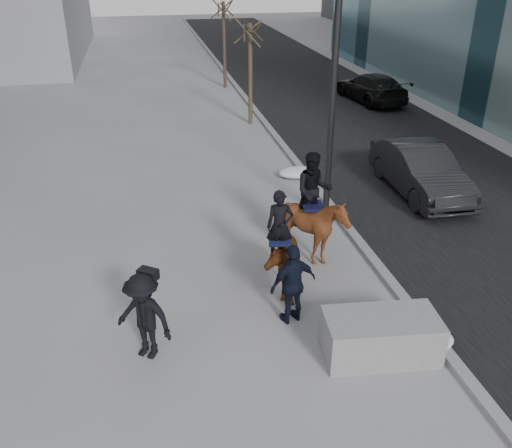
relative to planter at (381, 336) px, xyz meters
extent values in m
plane|color=gray|center=(-1.76, 1.74, -0.42)|extent=(120.00, 120.00, 0.00)
cube|color=black|center=(5.24, 11.74, -0.42)|extent=(8.00, 90.00, 0.01)
cube|color=gray|center=(1.24, 11.74, -0.36)|extent=(0.25, 90.00, 0.12)
cube|color=gray|center=(0.00, 0.00, 0.00)|extent=(2.20, 1.26, 0.84)
imported|color=black|center=(4.30, 6.94, 0.33)|extent=(1.69, 4.61, 1.51)
imported|color=black|center=(7.35, 18.20, 0.28)|extent=(2.53, 5.01, 1.40)
imported|color=#4E220F|center=(-1.30, 2.49, 0.35)|extent=(1.12, 1.93, 1.54)
imported|color=black|center=(-1.30, 2.64, 1.13)|extent=(0.64, 0.48, 1.61)
cube|color=#10163C|center=(-1.30, 2.64, 0.79)|extent=(0.57, 0.63, 0.06)
imported|color=#47200E|center=(-0.20, 3.63, 0.47)|extent=(1.65, 1.80, 1.79)
imported|color=black|center=(-0.20, 3.78, 1.38)|extent=(0.99, 0.82, 1.87)
cube|color=black|center=(-0.20, 3.78, 0.99)|extent=(0.55, 0.62, 0.06)
imported|color=black|center=(-1.33, 1.38, 0.46)|extent=(1.11, 0.70, 1.75)
cylinder|color=orange|center=(-1.38, 1.93, 0.73)|extent=(0.04, 0.18, 0.07)
imported|color=black|center=(-4.29, 0.89, 0.46)|extent=(1.30, 1.19, 1.75)
cube|color=black|center=(-4.14, 1.14, 1.20)|extent=(0.42, 0.39, 0.20)
cylinder|color=black|center=(0.84, 5.75, 4.08)|extent=(0.18, 0.18, 9.00)
ellipsoid|color=silver|center=(0.94, 0.02, -0.27)|extent=(1.17, 0.75, 0.30)
ellipsoid|color=silver|center=(0.94, 9.01, -0.26)|extent=(1.30, 0.83, 0.33)
camera|label=1|loc=(-3.93, -7.40, 6.43)|focal=38.00mm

